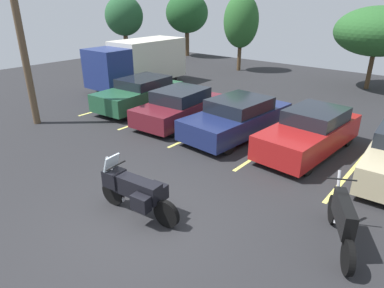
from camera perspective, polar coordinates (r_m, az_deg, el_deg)
ground at (r=8.29m, az=-9.01°, el=-13.27°), size 44.00×44.00×0.10m
motorcycle_touring at (r=8.24m, az=-9.61°, el=-7.70°), size 2.36×0.92×1.39m
motorcycle_second at (r=7.86m, az=24.01°, el=-11.60°), size 1.18×2.10×1.33m
parking_stripes at (r=13.05m, az=8.00°, el=1.25°), size 13.98×5.02×0.01m
car_green at (r=16.44m, az=-8.76°, el=8.46°), size 2.22×4.60×1.42m
car_maroon at (r=14.31m, az=-2.07°, el=6.36°), size 2.15×4.38×1.41m
car_navy at (r=12.98m, az=7.70°, el=4.46°), size 2.26×4.86×1.43m
car_red at (r=12.08m, az=19.29°, el=1.89°), size 2.09×4.61×1.47m
box_truck at (r=20.60m, az=-9.00°, el=13.50°), size 2.35×6.19×2.66m
utility_pole at (r=15.05m, az=-27.52°, el=18.92°), size 1.34×1.37×8.40m
tree_center at (r=22.10m, az=28.87°, el=16.30°), size 4.63×4.63×4.54m
tree_rear at (r=25.37m, az=8.30°, el=19.83°), size 2.46×2.46×5.25m
tree_center_left at (r=32.13m, az=-0.86°, el=21.23°), size 3.75×3.75×5.42m
tree_right at (r=32.50m, az=-11.40°, el=20.42°), size 3.34×3.34×5.18m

